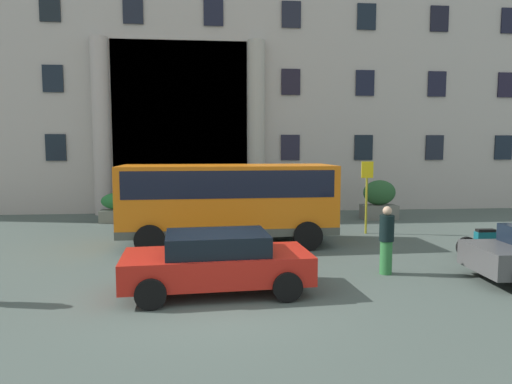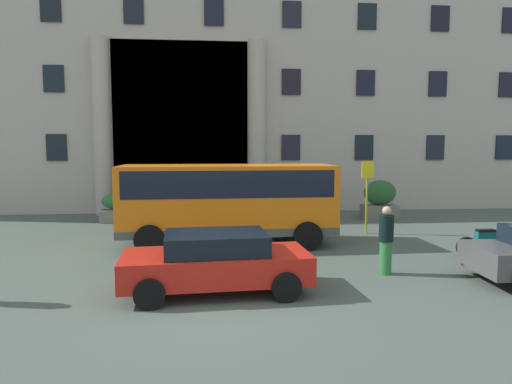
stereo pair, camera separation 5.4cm
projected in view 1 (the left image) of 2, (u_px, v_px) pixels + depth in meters
ground_plane at (219, 305)px, 9.22m from camera, size 80.00×64.00×0.12m
office_building_facade at (214, 77)px, 25.83m from camera, size 37.03×9.67×14.37m
orange_minibus at (228, 197)px, 14.55m from camera, size 6.85×2.73×2.59m
bus_stop_sign at (367, 189)px, 16.42m from camera, size 0.44×0.08×2.66m
hedge_planter_east at (243, 206)px, 19.29m from camera, size 1.92×0.88×1.39m
hedge_planter_far_east at (379, 200)px, 19.87m from camera, size 1.51×0.87×1.73m
hedge_planter_far_west at (120, 208)px, 19.07m from camera, size 1.65×0.78×1.27m
parked_estate_mid at (217, 261)px, 9.80m from camera, size 4.13×2.15×1.32m
motorcycle_far_end at (490, 241)px, 12.98m from camera, size 2.05×0.55×0.89m
pedestrian_woman_with_bag at (386, 240)px, 11.19m from camera, size 0.36×0.36×1.71m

